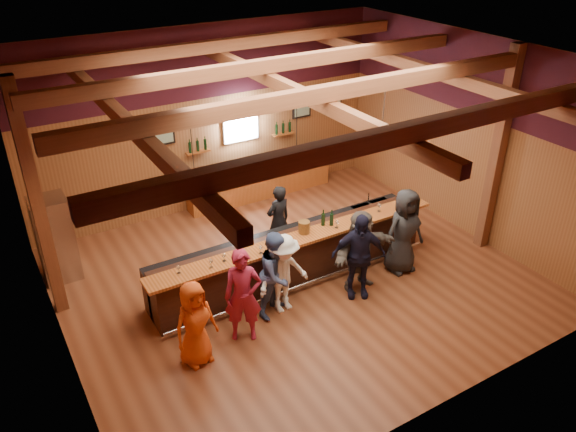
{
  "coord_description": "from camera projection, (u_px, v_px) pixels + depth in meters",
  "views": [
    {
      "loc": [
        -5.04,
        -8.11,
        6.77
      ],
      "look_at": [
        0.0,
        0.3,
        1.35
      ],
      "focal_mm": 35.0,
      "sensor_mm": 36.0,
      "label": 1
    }
  ],
  "objects": [
    {
      "name": "room",
      "position": [
        295.0,
        131.0,
        10.12
      ],
      "size": [
        9.04,
        9.0,
        4.52
      ],
      "color": "brown",
      "rests_on": "ground"
    },
    {
      "name": "bar_counter",
      "position": [
        292.0,
        254.0,
        11.5
      ],
      "size": [
        6.3,
        1.07,
        1.11
      ],
      "color": "black",
      "rests_on": "ground"
    },
    {
      "name": "back_bar_cabinet",
      "position": [
        260.0,
        180.0,
        14.73
      ],
      "size": [
        4.0,
        0.52,
        0.95
      ],
      "color": "#98481B",
      "rests_on": "ground"
    },
    {
      "name": "window",
      "position": [
        240.0,
        123.0,
        13.96
      ],
      "size": [
        0.95,
        0.09,
        0.95
      ],
      "color": "silver",
      "rests_on": "room"
    },
    {
      "name": "framed_pictures",
      "position": [
        271.0,
        115.0,
        14.32
      ],
      "size": [
        5.35,
        0.05,
        0.45
      ],
      "color": "black",
      "rests_on": "room"
    },
    {
      "name": "wine_shelves",
      "position": [
        242.0,
        140.0,
        14.12
      ],
      "size": [
        3.0,
        0.18,
        0.3
      ],
      "color": "#98481B",
      "rests_on": "room"
    },
    {
      "name": "pendant_lights",
      "position": [
        296.0,
        158.0,
        10.32
      ],
      "size": [
        4.24,
        0.24,
        1.37
      ],
      "color": "black",
      "rests_on": "room"
    },
    {
      "name": "stainless_fridge",
      "position": [
        55.0,
        239.0,
        11.3
      ],
      "size": [
        0.7,
        0.7,
        1.8
      ],
      "primitive_type": "cube",
      "color": "silver",
      "rests_on": "ground"
    },
    {
      "name": "customer_orange",
      "position": [
        195.0,
        324.0,
        9.18
      ],
      "size": [
        0.85,
        0.64,
        1.57
      ],
      "primitive_type": "imported",
      "rotation": [
        0.0,
        0.0,
        0.19
      ],
      "color": "#DD4A14",
      "rests_on": "ground"
    },
    {
      "name": "customer_redvest",
      "position": [
        243.0,
        296.0,
        9.65
      ],
      "size": [
        0.78,
        0.68,
        1.8
      ],
      "primitive_type": "imported",
      "rotation": [
        0.0,
        0.0,
        -0.47
      ],
      "color": "maroon",
      "rests_on": "ground"
    },
    {
      "name": "customer_denim",
      "position": [
        277.0,
        274.0,
        10.31
      ],
      "size": [
        1.03,
        0.95,
        1.71
      ],
      "primitive_type": "imported",
      "rotation": [
        0.0,
        0.0,
        0.45
      ],
      "color": "#445888",
      "rests_on": "ground"
    },
    {
      "name": "customer_white",
      "position": [
        283.0,
        274.0,
        10.38
      ],
      "size": [
        1.08,
        0.67,
        1.62
      ],
      "primitive_type": "imported",
      "rotation": [
        0.0,
        0.0,
        0.06
      ],
      "color": "white",
      "rests_on": "ground"
    },
    {
      "name": "customer_navy",
      "position": [
        358.0,
        256.0,
        10.75
      ],
      "size": [
        1.14,
        0.87,
        1.79
      ],
      "primitive_type": "imported",
      "rotation": [
        0.0,
        0.0,
        -0.48
      ],
      "color": "black",
      "rests_on": "ground"
    },
    {
      "name": "customer_brown",
      "position": [
        360.0,
        251.0,
        10.99
      ],
      "size": [
        1.65,
        0.74,
        1.72
      ],
      "primitive_type": "imported",
      "rotation": [
        0.0,
        0.0,
        0.15
      ],
      "color": "#574E46",
      "rests_on": "ground"
    },
    {
      "name": "customer_dark",
      "position": [
        404.0,
        231.0,
        11.51
      ],
      "size": [
        0.91,
        0.6,
        1.86
      ],
      "primitive_type": "imported",
      "rotation": [
        0.0,
        0.0,
        -0.01
      ],
      "color": "black",
      "rests_on": "ground"
    },
    {
      "name": "bartender",
      "position": [
        278.0,
        221.0,
        12.11
      ],
      "size": [
        0.64,
        0.46,
        1.64
      ],
      "primitive_type": "imported",
      "rotation": [
        0.0,
        0.0,
        3.26
      ],
      "color": "black",
      "rests_on": "ground"
    },
    {
      "name": "ice_bucket",
      "position": [
        304.0,
        227.0,
        11.04
      ],
      "size": [
        0.23,
        0.23,
        0.25
      ],
      "primitive_type": "cylinder",
      "color": "brown",
      "rests_on": "bar_counter"
    },
    {
      "name": "bottle_a",
      "position": [
        323.0,
        219.0,
        11.29
      ],
      "size": [
        0.08,
        0.08,
        0.35
      ],
      "color": "black",
      "rests_on": "bar_counter"
    },
    {
      "name": "bottle_b",
      "position": [
        332.0,
        219.0,
        11.29
      ],
      "size": [
        0.08,
        0.08,
        0.35
      ],
      "color": "black",
      "rests_on": "bar_counter"
    },
    {
      "name": "glass_a",
      "position": [
        178.0,
        268.0,
        9.82
      ],
      "size": [
        0.07,
        0.07,
        0.16
      ],
      "color": "silver",
      "rests_on": "bar_counter"
    },
    {
      "name": "glass_b",
      "position": [
        211.0,
        261.0,
        9.97
      ],
      "size": [
        0.08,
        0.08,
        0.18
      ],
      "color": "silver",
      "rests_on": "bar_counter"
    },
    {
      "name": "glass_c",
      "position": [
        224.0,
        256.0,
        10.15
      ],
      "size": [
        0.07,
        0.07,
        0.16
      ],
      "color": "silver",
      "rests_on": "bar_counter"
    },
    {
      "name": "glass_d",
      "position": [
        261.0,
        248.0,
        10.38
      ],
      "size": [
        0.08,
        0.08,
        0.17
      ],
      "color": "silver",
      "rests_on": "bar_counter"
    },
    {
      "name": "glass_e",
      "position": [
        279.0,
        236.0,
        10.73
      ],
      "size": [
        0.08,
        0.08,
        0.19
      ],
      "color": "silver",
      "rests_on": "bar_counter"
    },
    {
      "name": "glass_f",
      "position": [
        337.0,
        222.0,
        11.21
      ],
      "size": [
        0.08,
        0.08,
        0.17
      ],
      "color": "silver",
      "rests_on": "bar_counter"
    },
    {
      "name": "glass_g",
      "position": [
        358.0,
        215.0,
        11.48
      ],
      "size": [
        0.07,
        0.07,
        0.16
      ],
      "color": "silver",
      "rests_on": "bar_counter"
    },
    {
      "name": "glass_h",
      "position": [
        379.0,
        206.0,
        11.81
      ],
      "size": [
        0.08,
        0.08,
        0.19
      ],
      "color": "silver",
      "rests_on": "bar_counter"
    }
  ]
}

